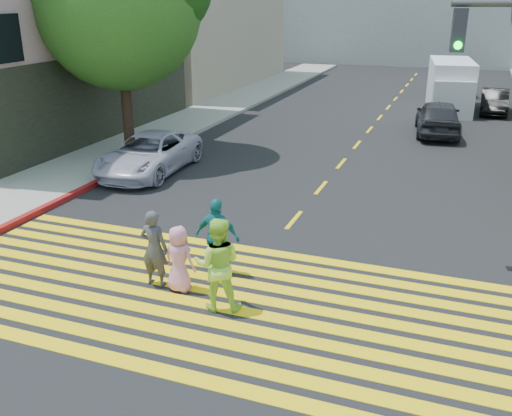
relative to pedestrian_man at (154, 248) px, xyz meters
The scene contains 15 objects.
ground 2.35m from the pedestrian_man, 40.20° to the right, with size 120.00×120.00×0.00m, color black.
sidewalk_left 21.70m from the pedestrian_man, 108.34° to the left, with size 3.00×40.00×0.15m, color gray.
curb_red 6.99m from the pedestrian_man, 138.73° to the left, with size 0.20×8.00×0.16m, color maroon.
crosswalk 1.88m from the pedestrian_man, ahead, with size 13.40×5.30×0.01m.
lane_line 21.17m from the pedestrian_man, 85.46° to the left, with size 0.12×34.40×0.01m.
building_left_tan 30.48m from the pedestrian_man, 118.32° to the left, with size 12.00×16.00×10.00m, color tan.
pedestrian_man is the anchor object (origin of this frame).
pedestrian_woman 1.70m from the pedestrian_man, 14.75° to the right, with size 0.92×0.72×1.89m, color #B2EA48.
pedestrian_child 0.61m from the pedestrian_man, ahead, with size 0.70×0.45×1.42m, color pink.
pedestrian_extra 1.39m from the pedestrian_man, 43.21° to the left, with size 1.01×0.42×1.73m, color #147280.
white_sedan 8.38m from the pedestrian_man, 121.19° to the left, with size 2.22×4.81×1.34m, color #B5B0C9.
dark_car_near 17.32m from the pedestrian_man, 74.54° to the left, with size 1.81×4.51×1.54m, color black.
silver_car 29.59m from the pedestrian_man, 80.24° to the left, with size 1.77×4.35×1.26m, color #A6AAAF.
dark_car_parked 23.85m from the pedestrian_man, 72.81° to the left, with size 1.32×3.78×1.24m, color black.
white_van 23.29m from the pedestrian_man, 78.13° to the left, with size 2.69×5.71×2.60m.
Camera 1 is at (4.08, -7.99, 5.77)m, focal length 40.00 mm.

